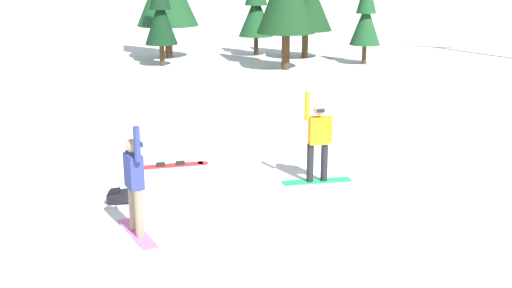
# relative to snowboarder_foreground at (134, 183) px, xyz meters

# --- Properties ---
(ground_plane) EXTENTS (800.00, 800.00, 0.00)m
(ground_plane) POSITION_rel_snowboarder_foreground_xyz_m (2.65, 1.36, -0.97)
(ground_plane) COLOR silver
(snowboarder_foreground) EXTENTS (1.32, 1.12, 2.03)m
(snowboarder_foreground) POSITION_rel_snowboarder_foreground_xyz_m (0.00, 0.00, 0.00)
(snowboarder_foreground) COLOR pink
(snowboarder_foreground) RESTS_ON ground_plane
(snowboarder_midground) EXTENTS (1.43, 1.09, 2.02)m
(snowboarder_midground) POSITION_rel_snowboarder_foreground_xyz_m (2.11, 3.89, -0.01)
(snowboarder_midground) COLOR #19B259
(snowboarder_midground) RESTS_ON ground_plane
(loose_snowboard_near_left) EXTENTS (1.60, 1.29, 0.09)m
(loose_snowboard_near_left) POSITION_rel_snowboarder_foreground_xyz_m (-1.42, 3.61, -0.94)
(loose_snowboard_near_left) COLOR red
(loose_snowboard_near_left) RESTS_ON ground_plane
(backpack_black) EXTENTS (0.56, 0.49, 0.29)m
(backpack_black) POSITION_rel_snowboarder_foreground_xyz_m (-1.19, 1.16, -0.83)
(backpack_black) COLOR black
(backpack_black) RESTS_ON ground_plane
(pine_tree_leaning) EXTENTS (1.80, 1.80, 4.50)m
(pine_tree_leaning) POSITION_rel_snowboarder_foreground_xyz_m (-6.72, 21.47, 1.49)
(pine_tree_leaning) COLOR #472D19
(pine_tree_leaning) RESTS_ON ground_plane
(pine_tree_short) EXTENTS (1.45, 1.45, 4.18)m
(pine_tree_short) POSITION_rel_snowboarder_foreground_xyz_m (-0.85, 20.72, 1.31)
(pine_tree_short) COLOR #472D19
(pine_tree_short) RESTS_ON ground_plane
(pine_tree_tall) EXTENTS (1.51, 1.51, 4.56)m
(pine_tree_tall) POSITION_rel_snowboarder_foreground_xyz_m (-9.42, 16.58, 1.51)
(pine_tree_tall) COLOR #472D19
(pine_tree_tall) RESTS_ON ground_plane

